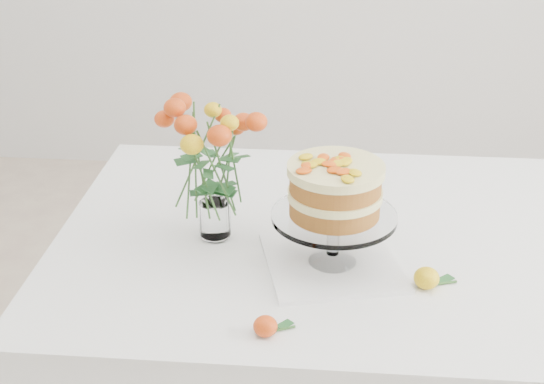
{
  "coord_description": "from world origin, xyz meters",
  "views": [
    {
      "loc": [
        -0.11,
        -1.46,
        1.58
      ],
      "look_at": [
        -0.23,
        -0.08,
        0.89
      ],
      "focal_mm": 50.0,
      "sensor_mm": 36.0,
      "label": 1
    }
  ],
  "objects": [
    {
      "name": "table",
      "position": [
        0.0,
        0.0,
        0.67
      ],
      "size": [
        1.43,
        0.93,
        0.76
      ],
      "color": "tan",
      "rests_on": "ground"
    },
    {
      "name": "napkin",
      "position": [
        -0.1,
        -0.13,
        0.76
      ],
      "size": [
        0.32,
        0.32,
        0.01
      ],
      "primitive_type": "cube",
      "rotation": [
        0.0,
        0.0,
        0.25
      ],
      "color": "white",
      "rests_on": "table"
    },
    {
      "name": "cake_stand",
      "position": [
        -0.1,
        -0.13,
        0.92
      ],
      "size": [
        0.25,
        0.25,
        0.23
      ],
      "rotation": [
        0.0,
        0.0,
        0.24
      ],
      "color": "white",
      "rests_on": "napkin"
    },
    {
      "name": "rose_vase",
      "position": [
        -0.36,
        -0.04,
        0.96
      ],
      "size": [
        0.27,
        0.27,
        0.34
      ],
      "rotation": [
        0.0,
        0.0,
        -0.25
      ],
      "color": "white",
      "rests_on": "table"
    },
    {
      "name": "loose_rose_near",
      "position": [
        0.08,
        -0.19,
        0.78
      ],
      "size": [
        0.09,
        0.05,
        0.04
      ],
      "rotation": [
        0.0,
        0.0,
        0.31
      ],
      "color": "yellow",
      "rests_on": "table"
    },
    {
      "name": "loose_rose_far",
      "position": [
        -0.22,
        -0.37,
        0.77
      ],
      "size": [
        0.07,
        0.05,
        0.04
      ],
      "rotation": [
        0.0,
        0.0,
        0.43
      ],
      "color": "#B93A09",
      "rests_on": "table"
    },
    {
      "name": "stray_petal_a",
      "position": [
        -0.12,
        -0.1,
        0.76
      ],
      "size": [
        0.03,
        0.02,
        0.0
      ],
      "primitive_type": "ellipsoid",
      "color": "yellow",
      "rests_on": "table"
    },
    {
      "name": "stray_petal_b",
      "position": [
        -0.02,
        -0.14,
        0.76
      ],
      "size": [
        0.03,
        0.02,
        0.0
      ],
      "primitive_type": "ellipsoid",
      "color": "yellow",
      "rests_on": "table"
    }
  ]
}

